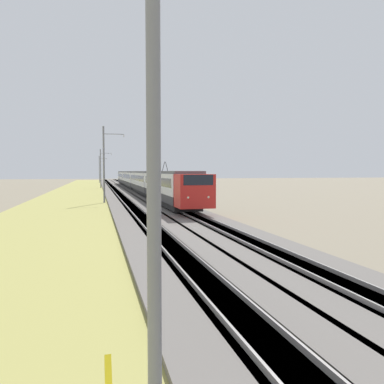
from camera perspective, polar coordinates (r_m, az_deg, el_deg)
name	(u,v)px	position (r m, az deg, el deg)	size (l,w,h in m)	color
ballast_main	(123,199)	(51.66, -10.48, -1.05)	(240.00, 4.40, 0.30)	#605B56
ballast_adjacent	(153,198)	(52.10, -5.91, -0.98)	(240.00, 4.40, 0.30)	#605B56
track_main	(123,199)	(51.66, -10.48, -1.04)	(240.00, 1.57, 0.45)	#4C4238
track_adjacent	(153,198)	(52.10, -5.91, -0.97)	(240.00, 1.57, 0.45)	#4C4238
grass_verge	(69,201)	(51.69, -18.28, -1.26)	(240.00, 9.93, 0.12)	#99934C
passenger_train	(138,180)	(71.15, -8.19, 1.88)	(85.49, 2.98, 5.02)	red
catenary_mast_near	(157,126)	(5.71, -5.31, 10.00)	(0.22, 2.56, 8.87)	slate
catenary_mast_mid	(104,164)	(46.19, -13.22, 4.18)	(0.22, 2.56, 9.28)	slate
catenary_mast_far	(101,168)	(86.75, -13.72, 3.53)	(0.22, 2.56, 8.88)	slate
catenary_mast_distant	(100,169)	(127.32, -13.91, 3.42)	(0.22, 2.56, 9.07)	slate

